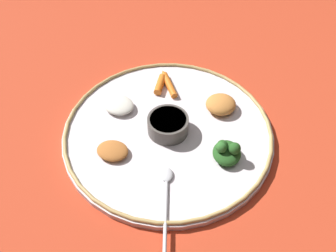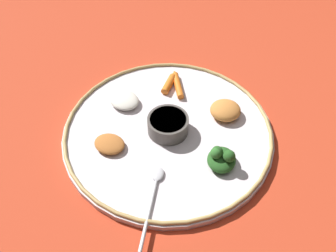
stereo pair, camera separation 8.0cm
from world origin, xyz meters
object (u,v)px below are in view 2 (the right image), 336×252
at_px(greens_pile, 221,158).
at_px(carrot_outer, 170,82).
at_px(spoon, 153,193).
at_px(carrot_near_spoon, 177,84).
at_px(center_bowl, 168,124).

relative_size(greens_pile, carrot_outer, 1.05).
height_order(spoon, carrot_outer, carrot_outer).
relative_size(greens_pile, carrot_near_spoon, 1.02).
relative_size(center_bowl, greens_pile, 1.10).
relative_size(center_bowl, carrot_near_spoon, 1.12).
bearing_deg(carrot_outer, spoon, 30.24).
bearing_deg(center_bowl, carrot_near_spoon, -152.87).
xyz_separation_m(greens_pile, carrot_near_spoon, (-0.14, -0.20, -0.01)).
bearing_deg(center_bowl, greens_pile, 86.05).
distance_m(center_bowl, carrot_outer, 0.15).
distance_m(greens_pile, carrot_outer, 0.26).
height_order(center_bowl, carrot_near_spoon, center_bowl).
bearing_deg(center_bowl, spoon, 26.33).
height_order(spoon, carrot_near_spoon, carrot_near_spoon).
distance_m(spoon, carrot_outer, 0.31).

